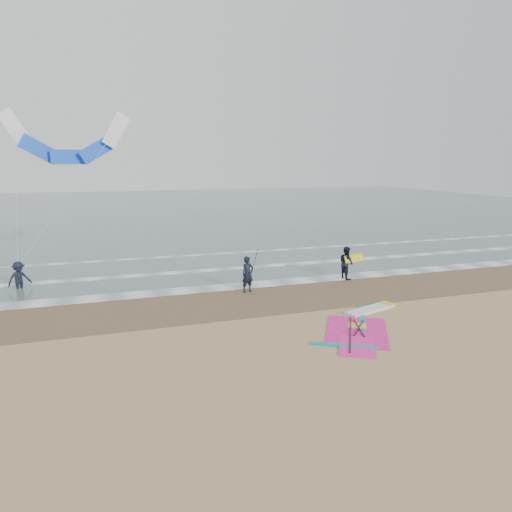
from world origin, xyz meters
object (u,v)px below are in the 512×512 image
object	(u,v)px
surf_kite	(68,143)
person_walking	(346,263)
person_wading	(18,272)
windsurf_rig	(362,325)
person_standing	(248,274)

from	to	relation	value
surf_kite	person_walking	bearing A→B (deg)	-21.71
person_wading	person_walking	bearing A→B (deg)	-42.50
windsurf_rig	person_standing	xyz separation A→B (m)	(-2.79, 5.74, 0.84)
person_standing	person_walking	distance (m)	5.77
windsurf_rig	surf_kite	bearing A→B (deg)	131.75
person_wading	person_standing	bearing A→B (deg)	-52.20
windsurf_rig	person_walking	xyz separation A→B (m)	(2.93, 6.54, 0.84)
person_standing	surf_kite	bearing A→B (deg)	124.67
person_walking	surf_kite	size ratio (longest dim) A/B	0.23
person_standing	person_walking	world-z (taller)	same
person_standing	surf_kite	xyz separation A→B (m)	(-7.89, 6.22, 6.19)
surf_kite	person_wading	bearing A→B (deg)	-138.81
person_wading	surf_kite	size ratio (longest dim) A/B	0.23
surf_kite	windsurf_rig	bearing A→B (deg)	-48.25
person_standing	windsurf_rig	bearing A→B (deg)	-81.22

